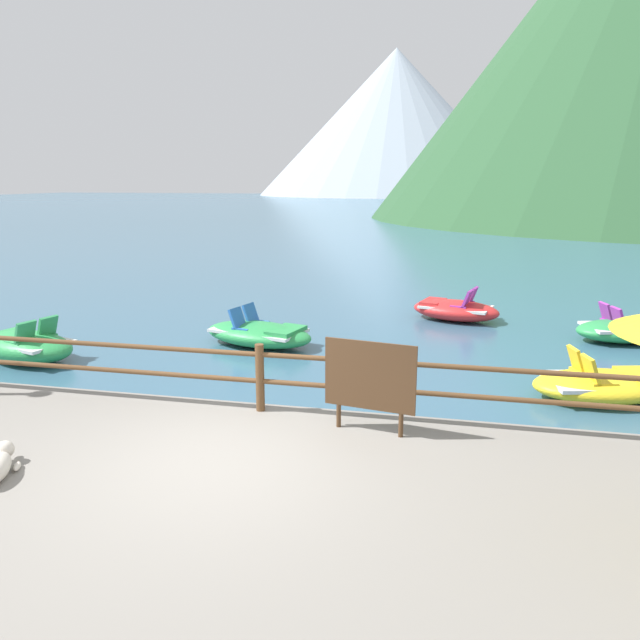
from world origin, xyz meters
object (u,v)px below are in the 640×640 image
at_px(pedal_boat_1, 259,333).
at_px(pedal_boat_3, 626,330).
at_px(pedal_boat_4, 27,346).
at_px(pedal_boat_0, 455,310).
at_px(pedal_boat_2, 603,385).
at_px(sign_board, 370,377).

relative_size(pedal_boat_1, pedal_boat_3, 1.14).
xyz_separation_m(pedal_boat_3, pedal_boat_4, (-12.02, -4.10, 0.04)).
distance_m(pedal_boat_0, pedal_boat_3, 3.93).
bearing_deg(pedal_boat_2, sign_board, -138.78).
distance_m(pedal_boat_2, pedal_boat_3, 4.20).
height_order(pedal_boat_0, pedal_boat_4, pedal_boat_4).
distance_m(sign_board, pedal_boat_4, 7.83).
height_order(pedal_boat_2, pedal_boat_4, pedal_boat_4).
xyz_separation_m(sign_board, pedal_boat_4, (-7.23, 2.90, -0.82)).
distance_m(pedal_boat_0, pedal_boat_1, 5.36).
bearing_deg(pedal_boat_3, pedal_boat_2, -108.57).
height_order(pedal_boat_0, pedal_boat_1, pedal_boat_0).
relative_size(sign_board, pedal_boat_3, 0.49).
relative_size(pedal_boat_0, pedal_boat_2, 0.98).
xyz_separation_m(pedal_boat_1, pedal_boat_3, (7.86, 2.05, -0.00)).
xyz_separation_m(pedal_boat_0, pedal_boat_2, (2.36, -5.31, -0.03)).
bearing_deg(pedal_boat_4, pedal_boat_2, 0.68).
bearing_deg(pedal_boat_3, sign_board, -124.37).
relative_size(pedal_boat_1, pedal_boat_2, 1.10).
height_order(pedal_boat_1, pedal_boat_4, pedal_boat_4).
bearing_deg(pedal_boat_3, pedal_boat_0, 160.17).
bearing_deg(pedal_boat_0, pedal_boat_4, -146.85).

